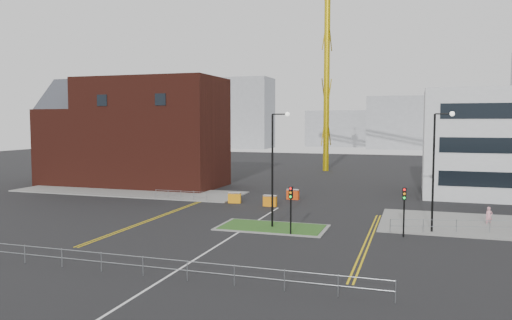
% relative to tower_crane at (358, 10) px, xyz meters
% --- Properties ---
extents(ground, '(200.00, 200.00, 0.00)m').
position_rel_tower_crane_xyz_m(ground, '(-3.29, -52.60, -26.20)').
color(ground, black).
rests_on(ground, ground).
extents(pavement_left, '(28.00, 8.00, 0.12)m').
position_rel_tower_crane_xyz_m(pavement_left, '(-23.29, -30.60, -26.14)').
color(pavement_left, slate).
rests_on(pavement_left, ground).
extents(island_kerb, '(8.60, 4.60, 0.08)m').
position_rel_tower_crane_xyz_m(island_kerb, '(-1.29, -44.60, -26.16)').
color(island_kerb, slate).
rests_on(island_kerb, ground).
extents(grass_island, '(8.00, 4.00, 0.12)m').
position_rel_tower_crane_xyz_m(grass_island, '(-1.29, -44.60, -26.14)').
color(grass_island, '#22521B').
rests_on(grass_island, ground).
extents(brick_building, '(24.20, 10.07, 14.24)m').
position_rel_tower_crane_xyz_m(brick_building, '(-26.26, -24.60, -19.35)').
color(brick_building, '#461911').
rests_on(brick_building, ground).
extents(tower_crane, '(48.67, 22.83, 37.95)m').
position_rel_tower_crane_xyz_m(tower_crane, '(0.00, 0.00, 0.00)').
color(tower_crane, '#BA9C0A').
rests_on(tower_crane, ground).
extents(streetlamp_island, '(1.46, 0.36, 9.18)m').
position_rel_tower_crane_xyz_m(streetlamp_island, '(-1.07, -44.60, -20.79)').
color(streetlamp_island, black).
rests_on(streetlamp_island, ground).
extents(streetlamp_right_near, '(1.46, 0.36, 9.18)m').
position_rel_tower_crane_xyz_m(streetlamp_right_near, '(10.93, -42.60, -20.79)').
color(streetlamp_right_near, black).
rests_on(streetlamp_right_near, ground).
extents(traffic_light_island, '(0.28, 0.33, 3.65)m').
position_rel_tower_crane_xyz_m(traffic_light_island, '(0.71, -46.62, -23.64)').
color(traffic_light_island, black).
rests_on(traffic_light_island, ground).
extents(traffic_light_right, '(0.28, 0.33, 3.65)m').
position_rel_tower_crane_xyz_m(traffic_light_right, '(8.71, -44.62, -23.64)').
color(traffic_light_right, black).
rests_on(traffic_light_right, ground).
extents(railing_front, '(24.05, 0.05, 1.10)m').
position_rel_tower_crane_xyz_m(railing_front, '(-3.29, -58.60, -25.42)').
color(railing_front, gray).
rests_on(railing_front, ground).
extents(railing_left, '(6.05, 0.05, 1.10)m').
position_rel_tower_crane_xyz_m(railing_left, '(-14.29, -34.60, -25.46)').
color(railing_left, gray).
rests_on(railing_left, ground).
extents(centre_line, '(0.15, 30.00, 0.01)m').
position_rel_tower_crane_xyz_m(centre_line, '(-3.29, -50.60, -26.20)').
color(centre_line, silver).
rests_on(centre_line, ground).
extents(yellow_left_a, '(0.12, 24.00, 0.01)m').
position_rel_tower_crane_xyz_m(yellow_left_a, '(-12.29, -42.60, -26.20)').
color(yellow_left_a, gold).
rests_on(yellow_left_a, ground).
extents(yellow_left_b, '(0.12, 24.00, 0.01)m').
position_rel_tower_crane_xyz_m(yellow_left_b, '(-11.99, -42.60, -26.20)').
color(yellow_left_b, gold).
rests_on(yellow_left_b, ground).
extents(yellow_right_a, '(0.12, 20.00, 0.01)m').
position_rel_tower_crane_xyz_m(yellow_right_a, '(6.21, -46.60, -26.20)').
color(yellow_right_a, gold).
rests_on(yellow_right_a, ground).
extents(yellow_right_b, '(0.12, 20.00, 0.01)m').
position_rel_tower_crane_xyz_m(yellow_right_b, '(6.51, -46.60, -26.20)').
color(yellow_right_b, gold).
rests_on(yellow_right_b, ground).
extents(skyline_a, '(18.00, 12.00, 22.00)m').
position_rel_tower_crane_xyz_m(skyline_a, '(-43.29, 67.40, -15.20)').
color(skyline_a, gray).
rests_on(skyline_a, ground).
extents(skyline_b, '(24.00, 12.00, 16.00)m').
position_rel_tower_crane_xyz_m(skyline_b, '(6.71, 77.40, -18.20)').
color(skyline_b, gray).
rests_on(skyline_b, ground).
extents(skyline_d, '(30.00, 12.00, 12.00)m').
position_rel_tower_crane_xyz_m(skyline_d, '(-11.29, 87.40, -20.20)').
color(skyline_d, gray).
rests_on(skyline_d, ground).
extents(pedestrian, '(0.65, 0.53, 1.54)m').
position_rel_tower_crane_xyz_m(pedestrian, '(15.18, -38.39, -25.43)').
color(pedestrian, pink).
rests_on(pedestrian, ground).
extents(barrier_left, '(1.36, 0.66, 1.10)m').
position_rel_tower_crane_xyz_m(barrier_left, '(-8.35, -34.21, -25.61)').
color(barrier_left, orange).
rests_on(barrier_left, ground).
extents(barrier_mid, '(1.37, 0.57, 1.12)m').
position_rel_tower_crane_xyz_m(barrier_mid, '(-3.17, -30.03, -25.60)').
color(barrier_mid, '#DE3D0C').
rests_on(barrier_mid, ground).
extents(barrier_right, '(1.35, 0.50, 1.13)m').
position_rel_tower_crane_xyz_m(barrier_right, '(-4.29, -35.02, -25.59)').
color(barrier_right, orange).
rests_on(barrier_right, ground).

